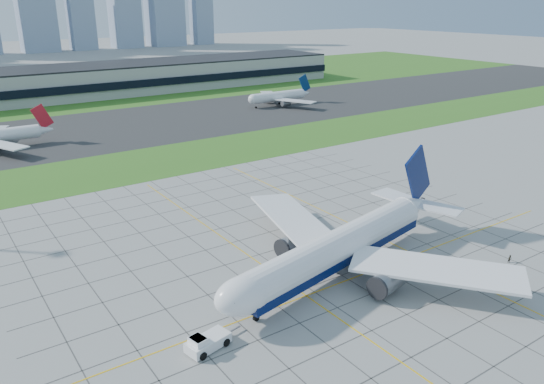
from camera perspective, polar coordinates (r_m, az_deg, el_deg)
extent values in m
plane|color=#9E9E98|center=(101.37, 7.49, -8.87)|extent=(1400.00, 1400.00, 0.00)
cube|color=#376E1F|center=(173.46, -12.69, 3.16)|extent=(700.00, 35.00, 0.04)
cube|color=#383838|center=(223.99, -18.14, 6.40)|extent=(700.00, 75.00, 0.04)
cube|color=#376E1F|center=(329.38, -23.94, 9.74)|extent=(700.00, 145.00, 0.04)
cube|color=#474744|center=(90.26, -21.54, -14.17)|extent=(0.18, 130.00, 0.02)
cube|color=#474744|center=(91.73, -16.61, -12.94)|extent=(0.18, 130.00, 0.02)
cube|color=#474744|center=(93.87, -11.91, -11.68)|extent=(0.18, 130.00, 0.02)
cube|color=#474744|center=(96.62, -7.49, -10.41)|extent=(0.18, 130.00, 0.02)
cube|color=#474744|center=(99.94, -3.37, -9.16)|extent=(0.18, 130.00, 0.02)
cube|color=#474744|center=(103.77, 0.44, -7.96)|extent=(0.18, 130.00, 0.02)
cube|color=#474744|center=(108.05, 3.94, -6.82)|extent=(0.18, 130.00, 0.02)
cube|color=#474744|center=(112.75, 7.15, -5.74)|extent=(0.18, 130.00, 0.02)
cube|color=#474744|center=(117.80, 10.08, -4.74)|extent=(0.18, 130.00, 0.02)
cube|color=#474744|center=(123.16, 12.75, -3.82)|extent=(0.18, 130.00, 0.02)
cube|color=#474744|center=(128.79, 15.20, -2.96)|extent=(0.18, 130.00, 0.02)
cube|color=#474744|center=(134.67, 17.43, -2.17)|extent=(0.18, 130.00, 0.02)
cube|color=#474744|center=(140.76, 19.46, -1.45)|extent=(0.18, 130.00, 0.02)
cube|color=#474744|center=(84.45, 22.73, -16.92)|extent=(110.00, 0.18, 0.02)
cube|color=#474744|center=(87.90, 18.29, -14.72)|extent=(110.00, 0.18, 0.02)
cube|color=#474744|center=(91.91, 14.29, -12.63)|extent=(110.00, 0.18, 0.02)
cube|color=#474744|center=(96.42, 10.70, -10.68)|extent=(110.00, 0.18, 0.02)
cube|color=#474744|center=(101.36, 7.49, -8.87)|extent=(110.00, 0.18, 0.02)
cube|color=#474744|center=(106.67, 4.61, -7.21)|extent=(110.00, 0.18, 0.02)
cube|color=#474744|center=(112.31, 2.04, -5.70)|extent=(110.00, 0.18, 0.02)
cube|color=#474744|center=(118.21, -0.28, -4.32)|extent=(110.00, 0.18, 0.02)
cube|color=#474744|center=(124.35, -2.36, -3.08)|extent=(110.00, 0.18, 0.02)
cube|color=#474744|center=(130.69, -4.24, -1.94)|extent=(110.00, 0.18, 0.02)
cube|color=#474744|center=(137.21, -5.94, -0.92)|extent=(110.00, 0.18, 0.02)
cube|color=#474744|center=(143.87, -7.49, 0.02)|extent=(110.00, 0.18, 0.02)
cube|color=#474744|center=(150.67, -8.89, 0.87)|extent=(110.00, 0.18, 0.02)
cube|color=yellow|center=(100.09, 8.26, -9.30)|extent=(120.00, 0.25, 0.03)
cube|color=yellow|center=(110.28, -3.42, -6.22)|extent=(0.25, 100.00, 0.03)
cube|color=yellow|center=(125.65, 7.56, -2.99)|extent=(0.25, 100.00, 0.03)
cube|color=#B7B7B2|center=(314.49, -15.95, 11.65)|extent=(260.00, 42.00, 15.00)
cube|color=black|center=(294.48, -14.52, 11.16)|extent=(260.00, 1.00, 4.00)
cube|color=black|center=(313.56, -16.09, 13.07)|extent=(260.00, 42.00, 0.80)
cube|color=#8B9CB6|center=(607.82, -19.87, 17.12)|extent=(24.00, 21.60, 62.00)
cube|color=#8B9CB6|center=(639.00, -11.52, 18.74)|extent=(36.00, 32.40, 80.00)
cylinder|color=white|center=(99.01, 7.09, -5.80)|extent=(48.10, 15.85, 6.24)
cube|color=#071547|center=(99.87, 7.04, -6.82)|extent=(48.01, 15.44, 1.66)
ellipsoid|color=white|center=(83.12, -3.05, -11.02)|extent=(11.04, 8.14, 6.24)
cube|color=black|center=(81.54, -4.25, -11.29)|extent=(2.92, 3.72, 0.62)
cone|color=white|center=(120.53, 15.00, -1.40)|extent=(9.35, 7.50, 5.93)
cube|color=#071547|center=(118.70, 15.41, 1.81)|extent=(11.21, 2.82, 13.27)
cube|color=white|center=(113.37, 2.24, -2.81)|extent=(16.25, 30.52, 1.01)
cube|color=white|center=(96.81, 17.29, -7.93)|extent=(25.24, 28.76, 1.01)
cylinder|color=slate|center=(106.49, 2.30, -5.59)|extent=(7.42, 5.24, 3.95)
cylinder|color=slate|center=(95.16, 12.34, -9.38)|extent=(7.42, 5.24, 3.95)
cylinder|color=gray|center=(87.00, -1.72, -12.92)|extent=(0.44, 0.44, 2.70)
cylinder|color=black|center=(87.43, -1.72, -13.35)|extent=(1.23, 0.74, 1.14)
cylinder|color=black|center=(106.80, 7.23, -6.88)|extent=(1.58, 1.50, 1.35)
cylinder|color=black|center=(103.49, 10.20, -7.97)|extent=(1.58, 1.50, 1.35)
cube|color=white|center=(81.77, -6.90, -15.77)|extent=(7.20, 4.43, 1.56)
cube|color=white|center=(80.23, -7.95, -15.63)|extent=(2.47, 2.82, 1.23)
cube|color=black|center=(80.11, -7.96, -15.50)|extent=(2.21, 2.55, 0.78)
cube|color=gray|center=(84.48, -4.31, -14.64)|extent=(3.32, 0.88, 0.20)
cylinder|color=black|center=(81.85, -8.82, -16.17)|extent=(1.32, 0.80, 1.23)
cylinder|color=black|center=(79.97, -7.48, -17.08)|extent=(1.32, 0.80, 1.23)
cylinder|color=black|center=(84.06, -6.34, -14.96)|extent=(1.32, 0.80, 1.23)
cylinder|color=black|center=(82.24, -4.97, -15.79)|extent=(1.32, 0.80, 1.23)
imported|color=black|center=(80.70, -7.69, -16.40)|extent=(0.83, 0.78, 1.91)
imported|color=black|center=(114.67, 24.23, -6.58)|extent=(0.87, 0.73, 1.60)
cube|color=red|center=(208.57, -23.50, 7.47)|extent=(7.46, 0.40, 9.15)
cube|color=white|center=(196.78, -26.98, 4.54)|extent=(13.89, 20.66, 0.40)
cylinder|color=black|center=(206.07, -27.10, 4.21)|extent=(1.00, 1.00, 1.00)
cylinder|color=white|center=(263.27, 0.67, 10.26)|extent=(29.25, 4.80, 4.80)
cube|color=navy|center=(272.09, 3.53, 11.60)|extent=(7.46, 0.40, 9.15)
cube|color=white|center=(273.46, -0.33, 10.45)|extent=(13.89, 20.66, 0.40)
cube|color=white|center=(255.84, 2.49, 9.78)|extent=(13.89, 20.66, 0.40)
cylinder|color=black|center=(267.12, 0.82, 9.53)|extent=(1.00, 1.00, 1.00)
cylinder|color=black|center=(263.61, 1.38, 9.38)|extent=(1.00, 1.00, 1.00)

